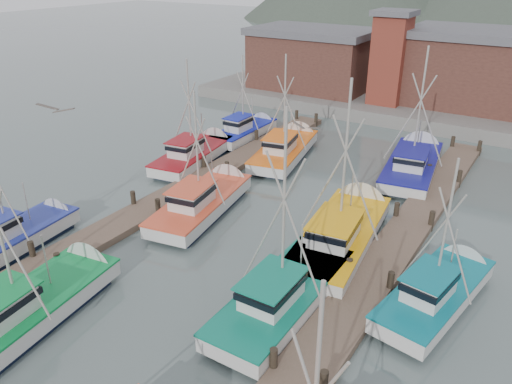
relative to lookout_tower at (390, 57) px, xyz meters
The scene contains 20 objects.
ground 33.52m from the lookout_tower, 86.53° to the right, with size 260.00×260.00×0.00m, color #546562.
dock_left 29.87m from the lookout_tower, 99.80° to the right, with size 2.30×46.00×1.50m.
dock_right 30.79m from the lookout_tower, 72.73° to the right, with size 2.30×46.00×1.50m.
quay 6.67m from the lookout_tower, 63.43° to the left, with size 44.00×16.00×1.20m, color gray.
shed_left 9.30m from the lookout_tower, 167.47° to the left, with size 12.72×8.48×6.20m.
shed_center 8.99m from the lookout_tower, 26.57° to the left, with size 14.84×9.54×6.90m.
lookout_tower is the anchor object (origin of this frame).
distant_hills 90.40m from the lookout_tower, 96.85° to the left, with size 175.00×140.00×42.00m.
boat_4 38.01m from the lookout_tower, 93.26° to the right, with size 4.11×9.67×8.87m.
boat_5 32.00m from the lookout_tower, 78.25° to the right, with size 3.96×9.24×9.91m.
boat_6 35.61m from the lookout_tower, 103.03° to the right, with size 3.24×8.05×7.30m.
boat_8 26.34m from the lookout_tower, 94.84° to the right, with size 4.21×9.39×8.30m.
boat_9 26.07m from the lookout_tower, 75.67° to the right, with size 4.34×10.50×9.98m.
boat_10 21.72m from the lookout_tower, 111.32° to the right, with size 3.89×8.98×8.46m.
boat_11 30.35m from the lookout_tower, 66.34° to the right, with size 3.73×8.30×7.70m.
boat_12 16.18m from the lookout_tower, 99.26° to the right, with size 4.65×9.73×8.73m.
boat_13 15.44m from the lookout_tower, 63.03° to the right, with size 4.45×10.31×9.86m.
boat_14 15.91m from the lookout_tower, 119.56° to the right, with size 3.10×7.68×7.61m.
gull_near 37.51m from the lookout_tower, 88.31° to the right, with size 1.54×0.66×0.24m.
gull_far 27.52m from the lookout_tower, 79.58° to the right, with size 1.54×0.66×0.24m.
Camera 1 is at (12.83, -14.00, 13.89)m, focal length 35.00 mm.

